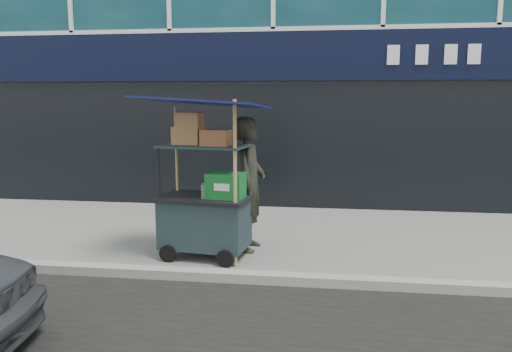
# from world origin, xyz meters

# --- Properties ---
(ground) EXTENTS (80.00, 80.00, 0.00)m
(ground) POSITION_xyz_m (0.00, 0.00, 0.00)
(ground) COLOR slate
(ground) RESTS_ON ground
(curb) EXTENTS (80.00, 0.18, 0.12)m
(curb) POSITION_xyz_m (0.00, -0.20, 0.06)
(curb) COLOR gray
(curb) RESTS_ON ground
(vendor_cart) EXTENTS (1.73, 1.33, 2.17)m
(vendor_cart) POSITION_xyz_m (-0.57, 0.66, 0.76)
(vendor_cart) COLOR #18282A
(vendor_cart) RESTS_ON ground
(vendor_man) EXTENTS (0.49, 0.71, 1.88)m
(vendor_man) POSITION_xyz_m (-0.05, 1.10, 0.94)
(vendor_man) COLOR black
(vendor_man) RESTS_ON ground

